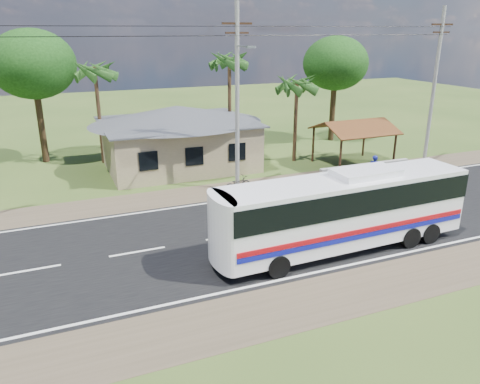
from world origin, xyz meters
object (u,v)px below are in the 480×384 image
Objects in this scene: waiting_shed at (355,128)px; coach_bus at (345,206)px; person at (374,169)px; motorcycle at (237,184)px.

coach_bus is at bearing -126.87° from waiting_shed.
person is at bearing 43.86° from coach_bus.
waiting_shed is 14.63m from coach_bus.
waiting_shed is at bearing -88.21° from motorcycle.
person is (7.37, 7.41, -1.16)m from coach_bus.
waiting_shed is at bearing -83.82° from person.
waiting_shed is 4.85m from person.
motorcycle is 8.96m from person.
coach_bus reaches higher than waiting_shed.
motorcycle is 0.98× the size of person.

